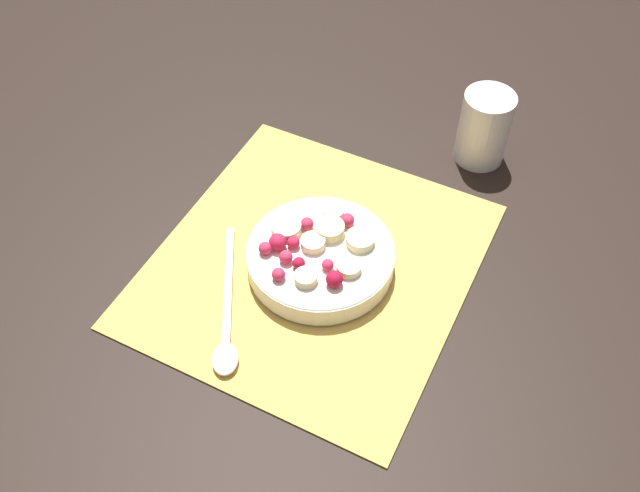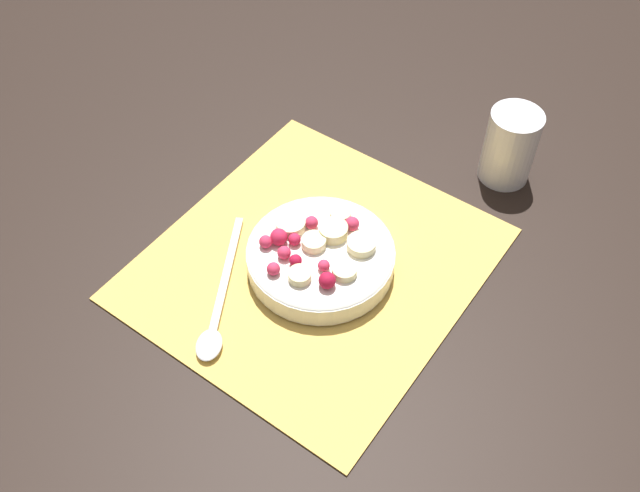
{
  "view_description": "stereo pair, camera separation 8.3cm",
  "coord_description": "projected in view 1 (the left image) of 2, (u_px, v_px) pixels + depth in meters",
  "views": [
    {
      "loc": [
        -0.48,
        -0.25,
        0.68
      ],
      "look_at": [
        -0.0,
        -0.01,
        0.04
      ],
      "focal_mm": 40.0,
      "sensor_mm": 36.0,
      "label": 1
    },
    {
      "loc": [
        -0.43,
        -0.32,
        0.68
      ],
      "look_at": [
        -0.0,
        -0.01,
        0.04
      ],
      "focal_mm": 40.0,
      "sensor_mm": 36.0,
      "label": 2
    }
  ],
  "objects": [
    {
      "name": "ground_plane",
      "position": [
        313.0,
        265.0,
        0.87
      ],
      "size": [
        3.0,
        3.0,
        0.0
      ],
      "primitive_type": "plane",
      "color": "black"
    },
    {
      "name": "placemat",
      "position": [
        313.0,
        263.0,
        0.87
      ],
      "size": [
        0.39,
        0.37,
        0.01
      ],
      "color": "#E0B251",
      "rests_on": "ground_plane"
    },
    {
      "name": "fruit_bowl",
      "position": [
        320.0,
        255.0,
        0.85
      ],
      "size": [
        0.18,
        0.18,
        0.05
      ],
      "color": "silver",
      "rests_on": "placemat"
    },
    {
      "name": "spoon",
      "position": [
        226.0,
        328.0,
        0.8
      ],
      "size": [
        0.19,
        0.12,
        0.01
      ],
      "rotation": [
        0.0,
        0.0,
        3.66
      ],
      "color": "silver",
      "rests_on": "placemat"
    },
    {
      "name": "drinking_glass",
      "position": [
        484.0,
        128.0,
        0.95
      ],
      "size": [
        0.07,
        0.07,
        0.1
      ],
      "color": "white",
      "rests_on": "ground_plane"
    }
  ]
}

